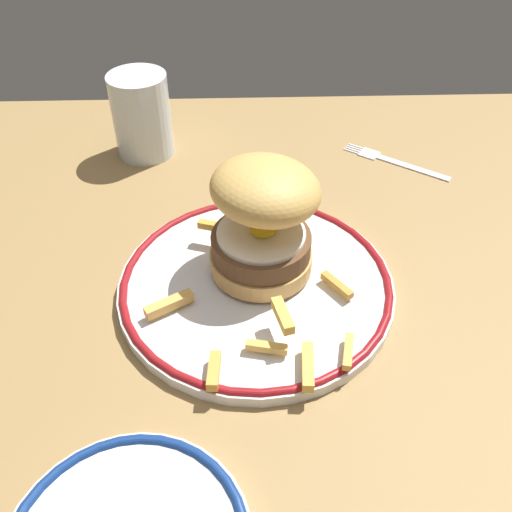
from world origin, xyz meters
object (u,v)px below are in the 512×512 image
object	(u,v)px
burger	(264,217)
water_glass	(142,120)
fork	(393,161)
dinner_plate	(256,284)

from	to	relation	value
burger	water_glass	size ratio (longest dim) A/B	1.32
water_glass	fork	xyz separation A→B (cm)	(32.20, -3.60, -4.40)
burger	water_glass	xyz separation A→B (cm)	(-14.47, 23.98, -2.75)
burger	water_glass	distance (cm)	28.14
dinner_plate	fork	world-z (taller)	dinner_plate
dinner_plate	burger	distance (cm)	6.98
dinner_plate	burger	xyz separation A→B (cm)	(0.79, 2.41, 6.50)
dinner_plate	water_glass	distance (cm)	29.95
burger	fork	size ratio (longest dim) A/B	1.12
dinner_plate	water_glass	xyz separation A→B (cm)	(-13.67, 26.38, 3.75)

